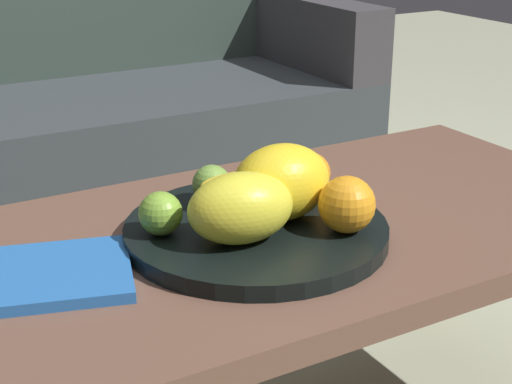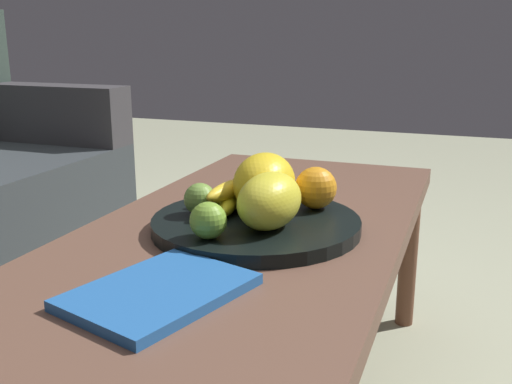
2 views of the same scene
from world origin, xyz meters
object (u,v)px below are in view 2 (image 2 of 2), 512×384
object	(u,v)px
coffee_table	(249,246)
melon_smaller_beside	(264,183)
melon_large_front	(270,201)
orange_front	(251,181)
magazine	(159,292)
fruit_bowl	(256,224)
orange_left	(316,188)
apple_left	(208,220)
apple_front	(200,199)
banana_bunch	(229,198)

from	to	relation	value
coffee_table	melon_smaller_beside	world-z (taller)	melon_smaller_beside
melon_large_front	orange_front	bearing A→B (deg)	29.90
melon_large_front	magazine	bearing A→B (deg)	165.29
coffee_table	fruit_bowl	xyz separation A→B (m)	(-0.03, -0.03, 0.06)
orange_front	coffee_table	bearing A→B (deg)	-161.01
fruit_bowl	orange_left	bearing A→B (deg)	-41.66
melon_large_front	melon_smaller_beside	size ratio (longest dim) A/B	0.98
apple_left	magazine	xyz separation A→B (m)	(-0.19, -0.01, -0.05)
melon_large_front	apple_left	xyz separation A→B (m)	(-0.09, 0.08, -0.02)
melon_smaller_beside	apple_front	distance (m)	0.13
coffee_table	magazine	distance (m)	0.36
fruit_bowl	magazine	bearing A→B (deg)	175.08
coffee_table	orange_front	size ratio (longest dim) A/B	17.56
magazine	melon_large_front	bearing A→B (deg)	1.84
apple_left	banana_bunch	world-z (taller)	apple_left
fruit_bowl	magazine	world-z (taller)	fruit_bowl
coffee_table	orange_front	xyz separation A→B (m)	(0.10, 0.03, 0.11)
melon_smaller_beside	banana_bunch	size ratio (longest dim) A/B	0.98
orange_left	apple_left	size ratio (longest dim) A/B	1.31
fruit_bowl	apple_front	xyz separation A→B (m)	(-0.02, 0.11, 0.04)
melon_smaller_beside	apple_left	xyz separation A→B (m)	(-0.18, 0.04, -0.03)
orange_front	orange_left	xyz separation A→B (m)	(-0.03, -0.15, 0.01)
magazine	coffee_table	bearing A→B (deg)	16.38
coffee_table	melon_smaller_beside	bearing A→B (deg)	-72.38
melon_smaller_beside	magazine	bearing A→B (deg)	175.42
coffee_table	apple_front	xyz separation A→B (m)	(-0.05, 0.08, 0.10)
orange_front	melon_large_front	bearing A→B (deg)	-150.10
coffee_table	magazine	bearing A→B (deg)	179.83
melon_smaller_beside	apple_left	bearing A→B (deg)	168.45
apple_front	apple_left	world-z (taller)	apple_left
melon_large_front	orange_front	distance (m)	0.21
melon_smaller_beside	orange_front	world-z (taller)	melon_smaller_beside
orange_left	apple_left	xyz separation A→B (m)	(-0.24, 0.12, -0.01)
coffee_table	orange_left	xyz separation A→B (m)	(0.07, -0.12, 0.11)
orange_front	magazine	bearing A→B (deg)	-175.83
fruit_bowl	orange_left	world-z (taller)	orange_left
orange_left	magazine	xyz separation A→B (m)	(-0.42, 0.12, -0.06)
melon_smaller_beside	apple_front	world-z (taller)	melon_smaller_beside
melon_smaller_beside	orange_front	xyz separation A→B (m)	(0.09, 0.06, -0.02)
orange_left	apple_front	size ratio (longest dim) A/B	1.34
fruit_bowl	magazine	size ratio (longest dim) A/B	1.57
fruit_bowl	apple_left	xyz separation A→B (m)	(-0.14, 0.04, 0.04)
apple_front	melon_large_front	bearing A→B (deg)	-101.36
melon_smaller_beside	magazine	xyz separation A→B (m)	(-0.36, 0.03, -0.07)
fruit_bowl	melon_large_front	distance (m)	0.09
coffee_table	orange_left	size ratio (longest dim) A/B	14.95
melon_smaller_beside	apple_front	bearing A→B (deg)	119.67
coffee_table	orange_front	bearing A→B (deg)	18.99
apple_left	melon_large_front	bearing A→B (deg)	-42.12
banana_bunch	melon_large_front	bearing A→B (deg)	-124.55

